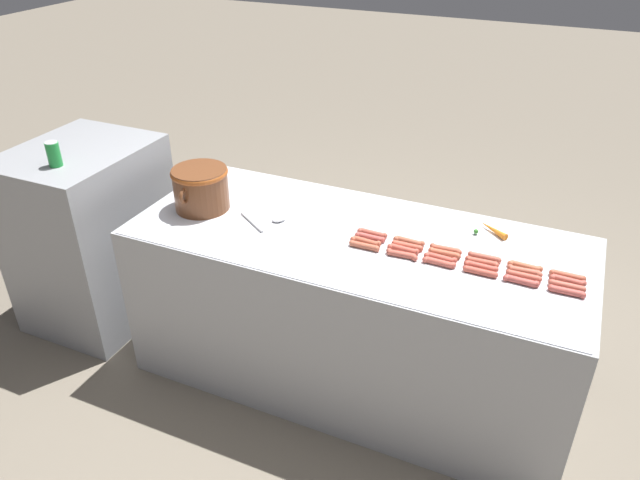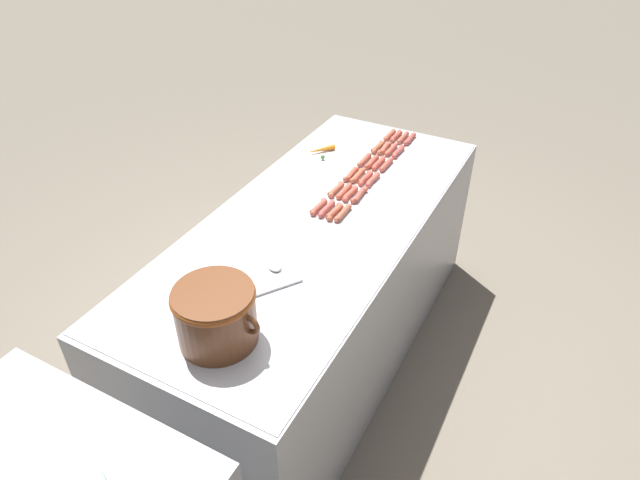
{
  "view_description": "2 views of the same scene",
  "coord_description": "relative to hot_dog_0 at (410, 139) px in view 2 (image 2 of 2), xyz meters",
  "views": [
    {
      "loc": [
        -2.28,
        -0.82,
        2.26
      ],
      "look_at": [
        -0.11,
        0.14,
        0.85
      ],
      "focal_mm": 33.81,
      "sensor_mm": 36.0,
      "label": 1
    },
    {
      "loc": [
        -0.99,
        1.82,
        2.24
      ],
      "look_at": [
        -0.13,
        0.21,
        0.9
      ],
      "focal_mm": 31.17,
      "sensor_mm": 36.0,
      "label": 2
    }
  ],
  "objects": [
    {
      "name": "hot_dog_19",
      "position": [
        0.12,
        0.18,
        0.0
      ],
      "size": [
        0.03,
        0.15,
        0.03
      ],
      "color": "#B65D3F",
      "rests_on": "griddle_counter"
    },
    {
      "name": "hot_dog_22",
      "position": [
        0.12,
        0.69,
        0.0
      ],
      "size": [
        0.04,
        0.15,
        0.03
      ],
      "color": "#B05D43",
      "rests_on": "griddle_counter"
    },
    {
      "name": "hot_dog_3",
      "position": [
        0.0,
        0.52,
        0.0
      ],
      "size": [
        0.03,
        0.15,
        0.03
      ],
      "color": "#BF5444",
      "rests_on": "griddle_counter"
    },
    {
      "name": "hot_dog_12",
      "position": [
        0.08,
        0.0,
        0.0
      ],
      "size": [
        0.03,
        0.15,
        0.03
      ],
      "color": "#B44F42",
      "rests_on": "griddle_counter"
    },
    {
      "name": "hot_dog_13",
      "position": [
        0.08,
        0.17,
        0.0
      ],
      "size": [
        0.04,
        0.15,
        0.03
      ],
      "color": "#B85C46",
      "rests_on": "griddle_counter"
    },
    {
      "name": "hot_dog_0",
      "position": [
        0.0,
        0.0,
        0.0
      ],
      "size": [
        0.03,
        0.15,
        0.03
      ],
      "color": "#BA4F45",
      "rests_on": "griddle_counter"
    },
    {
      "name": "hot_dog_14",
      "position": [
        0.08,
        0.35,
        0.0
      ],
      "size": [
        0.03,
        0.15,
        0.03
      ],
      "color": "#B3513E",
      "rests_on": "griddle_counter"
    },
    {
      "name": "hot_dog_10",
      "position": [
        0.04,
        0.69,
        0.0
      ],
      "size": [
        0.03,
        0.15,
        0.03
      ],
      "color": "#BE5141",
      "rests_on": "griddle_counter"
    },
    {
      "name": "hot_dog_7",
      "position": [
        0.04,
        0.17,
        0.0
      ],
      "size": [
        0.03,
        0.15,
        0.03
      ],
      "color": "#B85341",
      "rests_on": "griddle_counter"
    },
    {
      "name": "hot_dog_5",
      "position": [
        0.0,
        0.86,
        0.0
      ],
      "size": [
        0.03,
        0.15,
        0.03
      ],
      "color": "#B55940",
      "rests_on": "griddle_counter"
    },
    {
      "name": "hot_dog_17",
      "position": [
        0.08,
        0.86,
        0.0
      ],
      "size": [
        0.03,
        0.15,
        0.03
      ],
      "color": "#B64F47",
      "rests_on": "griddle_counter"
    },
    {
      "name": "hot_dog_8",
      "position": [
        0.04,
        0.35,
        0.0
      ],
      "size": [
        0.03,
        0.15,
        0.03
      ],
      "color": "#BB4F3F",
      "rests_on": "griddle_counter"
    },
    {
      "name": "griddle_counter",
      "position": [
        0.1,
        0.93,
        -0.44
      ],
      "size": [
        0.89,
        2.13,
        0.85
      ],
      "color": "#ADAFB5",
      "rests_on": "ground_plane"
    },
    {
      "name": "bean_pot",
      "position": [
        0.04,
        1.74,
        0.1
      ],
      "size": [
        0.35,
        0.28,
        0.21
      ],
      "color": "brown",
      "rests_on": "griddle_counter"
    },
    {
      "name": "hot_dog_15",
      "position": [
        0.08,
        0.51,
        0.0
      ],
      "size": [
        0.03,
        0.15,
        0.03
      ],
      "color": "#BB5A3F",
      "rests_on": "griddle_counter"
    },
    {
      "name": "hot_dog_4",
      "position": [
        -0.0,
        0.68,
        0.0
      ],
      "size": [
        0.04,
        0.15,
        0.03
      ],
      "color": "#B65241",
      "rests_on": "griddle_counter"
    },
    {
      "name": "hot_dog_2",
      "position": [
        0.0,
        0.34,
        0.0
      ],
      "size": [
        0.03,
        0.15,
        0.03
      ],
      "color": "#BD4F3F",
      "rests_on": "griddle_counter"
    },
    {
      "name": "serving_spoon",
      "position": [
        0.05,
        1.36,
        -0.01
      ],
      "size": [
        0.18,
        0.24,
        0.02
      ],
      "color": "#B7B7BC",
      "rests_on": "griddle_counter"
    },
    {
      "name": "hot_dog_1",
      "position": [
        0.0,
        0.18,
        0.0
      ],
      "size": [
        0.03,
        0.15,
        0.03
      ],
      "color": "#B94F46",
      "rests_on": "griddle_counter"
    },
    {
      "name": "hot_dog_11",
      "position": [
        0.04,
        0.86,
        0.0
      ],
      "size": [
        0.04,
        0.15,
        0.03
      ],
      "color": "#B6563D",
      "rests_on": "griddle_counter"
    },
    {
      "name": "hot_dog_9",
      "position": [
        0.04,
        0.52,
        0.0
      ],
      "size": [
        0.04,
        0.15,
        0.03
      ],
      "color": "#BB4F40",
      "rests_on": "griddle_counter"
    },
    {
      "name": "hot_dog_23",
      "position": [
        0.12,
        0.86,
        0.0
      ],
      "size": [
        0.03,
        0.15,
        0.03
      ],
      "color": "#B15242",
      "rests_on": "griddle_counter"
    },
    {
      "name": "hot_dog_16",
      "position": [
        0.08,
        0.68,
        0.0
      ],
      "size": [
        0.03,
        0.15,
        0.03
      ],
      "color": "#BE5540",
      "rests_on": "griddle_counter"
    },
    {
      "name": "hot_dog_6",
      "position": [
        0.04,
        0.0,
        0.0
      ],
      "size": [
        0.03,
        0.15,
        0.03
      ],
      "color": "#B35746",
      "rests_on": "griddle_counter"
    },
    {
      "name": "carrot",
      "position": [
        0.38,
        0.36,
        0.0
      ],
      "size": [
        0.13,
        0.16,
        0.03
      ],
      "color": "orange",
      "rests_on": "griddle_counter"
    },
    {
      "name": "hot_dog_20",
      "position": [
        0.12,
        0.35,
        0.0
      ],
      "size": [
        0.03,
        0.15,
        0.03
      ],
      "color": "#B55845",
      "rests_on": "griddle_counter"
    },
    {
      "name": "hot_dog_21",
      "position": [
        0.12,
        0.52,
        0.0
      ],
      "size": [
        0.03,
        0.15,
        0.03
      ],
      "color": "#B2533D",
      "rests_on": "griddle_counter"
    },
    {
      "name": "hot_dog_18",
      "position": [
        0.12,
        0.01,
        0.0
      ],
      "size": [
        0.03,
        0.15,
        0.03
      ],
      "color": "#B4553D",
      "rests_on": "griddle_counter"
    },
    {
      "name": "ground_plane",
      "position": [
        0.1,
        0.93,
        -0.86
      ],
      "size": [
        20.0,
        20.0,
        0.0
      ],
      "primitive_type": "plane",
      "color": "#756B5B"
    }
  ]
}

